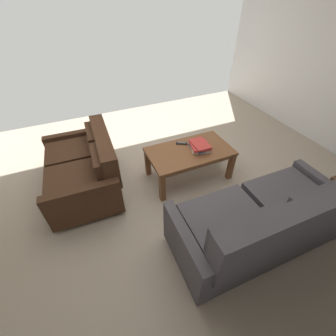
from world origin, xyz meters
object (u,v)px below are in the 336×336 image
loveseat_near (85,168)px  tv_remote (182,143)px  sofa_main (263,223)px  coffee_table (190,154)px  book_stack (200,146)px

loveseat_near → tv_remote: loveseat_near is taller
sofa_main → tv_remote: (0.18, -1.49, 0.09)m
coffee_table → book_stack: book_stack is taller
sofa_main → tv_remote: bearing=-83.2°
sofa_main → coffee_table: (0.14, -1.30, 0.01)m
loveseat_near → coffee_table: bearing=165.8°
sofa_main → loveseat_near: size_ratio=1.32×
loveseat_near → coffee_table: (-1.38, 0.35, 0.06)m
book_stack → tv_remote: size_ratio=1.86×
book_stack → tv_remote: book_stack is taller
sofa_main → tv_remote: sofa_main is taller
sofa_main → book_stack: sofa_main is taller
loveseat_near → coffee_table: loveseat_near is taller
sofa_main → tv_remote: 1.50m
loveseat_near → book_stack: (-1.51, 0.38, 0.18)m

